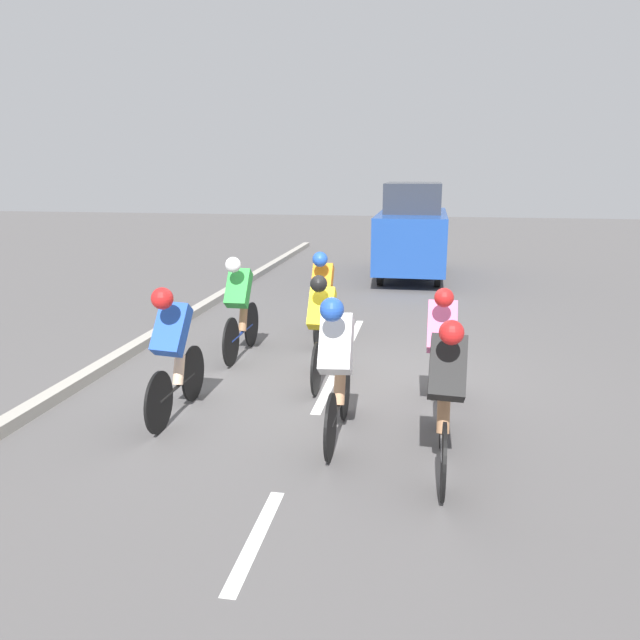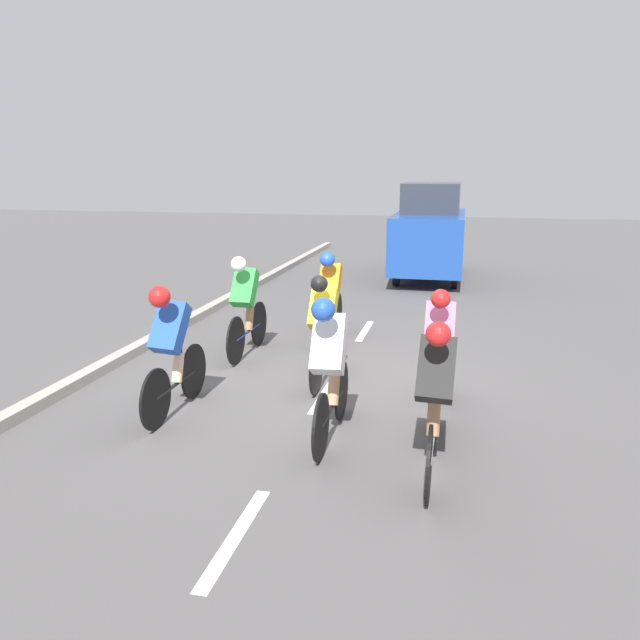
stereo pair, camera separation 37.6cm
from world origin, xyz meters
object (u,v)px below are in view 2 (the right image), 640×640
object	(u,v)px
support_car	(430,232)
cyclist_orange	(330,294)
cyclist_blue	(171,346)
cyclist_white	(330,364)
cyclist_pink	(439,350)
cyclist_yellow	(324,327)
cyclist_green	(245,304)
cyclist_black	(435,395)

from	to	relation	value
support_car	cyclist_orange	bearing A→B (deg)	79.65
cyclist_blue	support_car	distance (m)	10.33
cyclist_white	cyclist_pink	xyz separation A→B (m)	(-1.05, -0.91, -0.04)
cyclist_yellow	cyclist_orange	size ratio (longest dim) A/B	0.97
cyclist_blue	cyclist_yellow	world-z (taller)	cyclist_blue
cyclist_white	cyclist_orange	world-z (taller)	cyclist_white
cyclist_orange	cyclist_white	bearing A→B (deg)	101.88
cyclist_blue	cyclist_white	size ratio (longest dim) A/B	0.97
cyclist_pink	support_car	bearing A→B (deg)	-86.14
cyclist_white	cyclist_green	xyz separation A→B (m)	(1.85, -2.69, -0.03)
cyclist_white	cyclist_yellow	world-z (taller)	cyclist_white
cyclist_white	cyclist_black	xyz separation A→B (m)	(-1.07, 0.54, -0.04)
cyclist_white	support_car	world-z (taller)	support_car
cyclist_pink	cyclist_green	world-z (taller)	cyclist_green
cyclist_orange	support_car	distance (m)	6.71
cyclist_black	cyclist_orange	xyz separation A→B (m)	(1.87, -4.30, 0.00)
support_car	cyclist_green	bearing A→B (deg)	73.55
cyclist_blue	cyclist_pink	size ratio (longest dim) A/B	1.00
cyclist_orange	support_car	size ratio (longest dim) A/B	0.39
cyclist_green	cyclist_black	xyz separation A→B (m)	(-2.92, 3.23, -0.01)
cyclist_blue	cyclist_orange	world-z (taller)	cyclist_blue
cyclist_blue	cyclist_green	bearing A→B (deg)	-90.56
cyclist_blue	cyclist_pink	world-z (taller)	cyclist_blue
cyclist_blue	cyclist_white	world-z (taller)	cyclist_white
cyclist_green	cyclist_orange	world-z (taller)	cyclist_green
cyclist_yellow	support_car	size ratio (longest dim) A/B	0.38
cyclist_green	cyclist_pink	bearing A→B (deg)	148.52
support_car	cyclist_black	bearing A→B (deg)	93.48
cyclist_blue	cyclist_yellow	distance (m)	2.02
cyclist_blue	cyclist_black	xyz separation A→B (m)	(-2.95, 0.83, -0.03)
cyclist_yellow	support_car	bearing A→B (deg)	-95.69
cyclist_blue	cyclist_yellow	bearing A→B (deg)	-134.88
cyclist_yellow	cyclist_black	xyz separation A→B (m)	(-1.52, 2.26, 0.02)
cyclist_pink	cyclist_yellow	bearing A→B (deg)	-28.41
cyclist_black	cyclist_yellow	bearing A→B (deg)	-56.09
cyclist_orange	support_car	world-z (taller)	support_car
cyclist_white	cyclist_yellow	xyz separation A→B (m)	(0.45, -1.72, -0.06)
cyclist_yellow	cyclist_pink	world-z (taller)	cyclist_pink
cyclist_orange	cyclist_pink	bearing A→B (deg)	122.86
cyclist_green	cyclist_black	world-z (taller)	cyclist_green
cyclist_white	cyclist_green	world-z (taller)	cyclist_white
cyclist_orange	support_car	bearing A→B (deg)	-100.35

